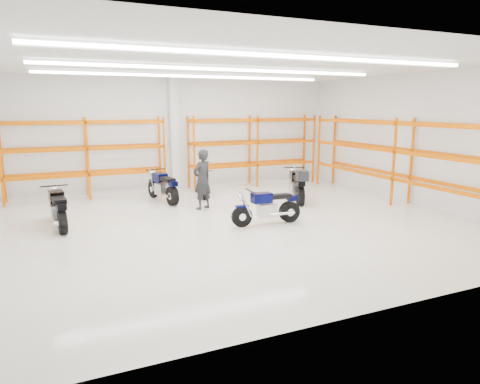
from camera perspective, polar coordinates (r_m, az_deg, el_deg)
name	(u,v)px	position (r m, az deg, el deg)	size (l,w,h in m)	color
ground	(229,224)	(12.50, -1.49, -4.32)	(14.00, 14.00, 0.00)	silver
room_shell	(228,110)	(12.06, -1.62, 10.91)	(14.02, 12.02, 4.51)	white
motorcycle_main	(269,208)	(12.42, 3.95, -2.11)	(2.13, 0.71, 1.04)	black
motorcycle_back_a	(58,210)	(13.04, -23.07, -2.18)	(0.76, 2.29, 1.12)	black
motorcycle_back_b	(163,187)	(15.54, -10.19, 0.60)	(0.80, 2.27, 1.12)	black
motorcycle_back_c	(204,185)	(16.25, -4.77, 0.88)	(0.89, 1.81, 0.93)	black
motorcycle_back_d	(297,185)	(15.41, 7.65, 0.88)	(1.21, 2.37, 1.26)	black
standing_man	(202,180)	(14.20, -5.04, 1.67)	(0.73, 0.48, 1.99)	black
structural_column	(174,135)	(17.60, -8.78, 7.54)	(0.32, 0.32, 4.50)	white
pallet_racking_back_left	(87,151)	(16.74, -19.78, 5.23)	(5.67, 0.87, 3.00)	#D66400
pallet_racking_back_right	(254,144)	(18.49, 1.82, 6.40)	(5.67, 0.87, 3.00)	#D66400
pallet_racking_side	(403,153)	(15.75, 20.94, 4.91)	(0.87, 9.07, 3.00)	#D66400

